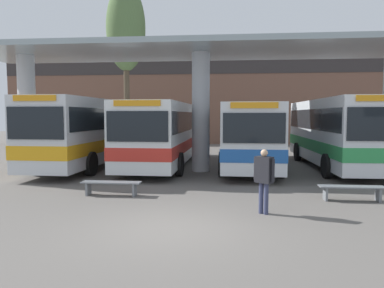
{
  "coord_description": "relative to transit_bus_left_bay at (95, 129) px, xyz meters",
  "views": [
    {
      "loc": [
        1.38,
        -8.55,
        2.65
      ],
      "look_at": [
        0.0,
        4.98,
        1.6
      ],
      "focal_mm": 35.0,
      "sensor_mm": 36.0,
      "label": 1
    }
  ],
  "objects": [
    {
      "name": "transit_bus_right_bay",
      "position": [
        8.17,
        -0.12,
        -0.14
      ],
      "size": [
        2.9,
        10.68,
        3.16
      ],
      "rotation": [
        0.0,
        0.0,
        3.12
      ],
      "color": "silver",
      "rests_on": "ground_plane"
    },
    {
      "name": "townhouse_backdrop",
      "position": [
        5.81,
        15.2,
        2.99
      ],
      "size": [
        40.0,
        0.58,
        8.42
      ],
      "color": "brown",
      "rests_on": "ground_plane"
    },
    {
      "name": "waiting_bench_mid_platform",
      "position": [
        10.96,
        -7.5,
        -1.56
      ],
      "size": [
        1.98,
        0.44,
        0.46
      ],
      "color": "slate",
      "rests_on": "ground_plane"
    },
    {
      "name": "pedestrian_waiting",
      "position": [
        8.1,
        -9.34,
        -0.85
      ],
      "size": [
        0.56,
        0.48,
        1.75
      ],
      "rotation": [
        0.0,
        0.0,
        -0.68
      ],
      "color": "#333856",
      "rests_on": "ground_plane"
    },
    {
      "name": "transit_bus_center_bay",
      "position": [
        3.76,
        0.05,
        -0.1
      ],
      "size": [
        2.95,
        11.2,
        3.24
      ],
      "rotation": [
        0.0,
        0.0,
        3.13
      ],
      "color": "white",
      "rests_on": "ground_plane"
    },
    {
      "name": "station_canopy",
      "position": [
        5.81,
        -1.76,
        2.92
      ],
      "size": [
        22.22,
        5.38,
        5.8
      ],
      "color": "silver",
      "rests_on": "ground_plane"
    },
    {
      "name": "transit_bus_far_right_bay",
      "position": [
        12.48,
        -0.04,
        -0.02
      ],
      "size": [
        3.03,
        10.64,
        3.4
      ],
      "rotation": [
        0.0,
        0.0,
        3.16
      ],
      "color": "silver",
      "rests_on": "ground_plane"
    },
    {
      "name": "transit_bus_left_bay",
      "position": [
        0.0,
        0.0,
        0.0
      ],
      "size": [
        2.89,
        11.96,
        3.43
      ],
      "rotation": [
        0.0,
        0.0,
        3.12
      ],
      "color": "silver",
      "rests_on": "ground_plane"
    },
    {
      "name": "poplar_tree_behind_left",
      "position": [
        -0.18,
        6.92,
        6.77
      ],
      "size": [
        2.76,
        2.76,
        11.84
      ],
      "color": "#473A2B",
      "rests_on": "ground_plane"
    },
    {
      "name": "ground_plane",
      "position": [
        5.81,
        -10.82,
        -1.91
      ],
      "size": [
        100.0,
        100.0,
        0.0
      ],
      "primitive_type": "plane",
      "color": "#605B56"
    },
    {
      "name": "waiting_bench_near_pillar",
      "position": [
        3.3,
        -7.5,
        -1.56
      ],
      "size": [
        1.97,
        0.44,
        0.46
      ],
      "color": "slate",
      "rests_on": "ground_plane"
    }
  ]
}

